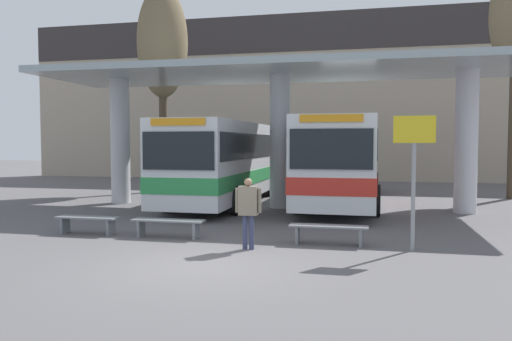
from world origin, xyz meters
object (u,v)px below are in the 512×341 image
object	(u,v)px
info_sign_platform	(414,155)
parked_car_street	(190,167)
transit_bus_center_bay	(343,157)
waiting_bench_near_pillar	(329,230)
transit_bus_left_bay	(228,159)
waiting_bench_far_platform	(88,221)
pedestrian_waiting	(248,206)
waiting_bench_mid_platform	(168,224)
poplar_tree_behind_left	(162,45)

from	to	relation	value
info_sign_platform	parked_car_street	bearing A→B (deg)	124.56
transit_bus_center_bay	waiting_bench_near_pillar	size ratio (longest dim) A/B	6.56
transit_bus_left_bay	info_sign_platform	xyz separation A→B (m)	(6.47, -7.74, 0.37)
waiting_bench_far_platform	parked_car_street	xyz separation A→B (m)	(-3.08, 16.13, 0.64)
transit_bus_center_bay	waiting_bench_near_pillar	distance (m)	8.71
transit_bus_left_bay	info_sign_platform	world-z (taller)	transit_bus_left_bay
info_sign_platform	pedestrian_waiting	xyz separation A→B (m)	(-3.61, -0.69, -1.16)
waiting_bench_near_pillar	waiting_bench_mid_platform	xyz separation A→B (m)	(-4.05, 0.00, 0.00)
waiting_bench_far_platform	pedestrian_waiting	distance (m)	4.73
waiting_bench_mid_platform	waiting_bench_far_platform	xyz separation A→B (m)	(-2.27, -0.00, -0.01)
info_sign_platform	waiting_bench_mid_platform	bearing A→B (deg)	177.70
waiting_bench_mid_platform	waiting_bench_far_platform	world-z (taller)	same
transit_bus_center_bay	poplar_tree_behind_left	size ratio (longest dim) A/B	1.21
poplar_tree_behind_left	transit_bus_center_bay	bearing A→B (deg)	-16.48
waiting_bench_far_platform	info_sign_platform	size ratio (longest dim) A/B	0.56
info_sign_platform	parked_car_street	distance (m)	19.91
transit_bus_center_bay	waiting_bench_near_pillar	world-z (taller)	transit_bus_center_bay
waiting_bench_mid_platform	transit_bus_center_bay	bearing A→B (deg)	65.33
waiting_bench_far_platform	pedestrian_waiting	size ratio (longest dim) A/B	1.04
poplar_tree_behind_left	parked_car_street	xyz separation A→B (m)	(-0.44, 4.93, -6.20)
transit_bus_center_bay	waiting_bench_mid_platform	size ratio (longest dim) A/B	6.49
transit_bus_center_bay	waiting_bench_mid_platform	distance (m)	9.56
info_sign_platform	poplar_tree_behind_left	distance (m)	16.55
transit_bus_left_bay	poplar_tree_behind_left	distance (m)	7.88
transit_bus_center_bay	waiting_bench_near_pillar	bearing A→B (deg)	91.15
waiting_bench_far_platform	poplar_tree_behind_left	distance (m)	13.39
waiting_bench_mid_platform	parked_car_street	world-z (taller)	parked_car_street
waiting_bench_mid_platform	pedestrian_waiting	bearing A→B (deg)	-21.79
waiting_bench_mid_platform	pedestrian_waiting	world-z (taller)	pedestrian_waiting
waiting_bench_far_platform	info_sign_platform	distance (m)	8.40
waiting_bench_near_pillar	pedestrian_waiting	size ratio (longest dim) A/B	1.15
waiting_bench_far_platform	info_sign_platform	xyz separation A→B (m)	(8.20, -0.24, 1.80)
waiting_bench_far_platform	waiting_bench_mid_platform	bearing A→B (deg)	0.00
info_sign_platform	parked_car_street	xyz separation A→B (m)	(-11.28, 16.37, -1.15)
transit_bus_center_bay	poplar_tree_behind_left	world-z (taller)	poplar_tree_behind_left
transit_bus_center_bay	parked_car_street	bearing A→B (deg)	-38.62
waiting_bench_far_platform	poplar_tree_behind_left	world-z (taller)	poplar_tree_behind_left
waiting_bench_far_platform	info_sign_platform	world-z (taller)	info_sign_platform
pedestrian_waiting	poplar_tree_behind_left	world-z (taller)	poplar_tree_behind_left
transit_bus_center_bay	parked_car_street	distance (m)	12.00
transit_bus_center_bay	poplar_tree_behind_left	bearing A→B (deg)	-16.02
waiting_bench_near_pillar	waiting_bench_far_platform	xyz separation A→B (m)	(-6.32, -0.00, -0.01)
transit_bus_left_bay	transit_bus_center_bay	xyz separation A→B (m)	(4.49, 1.08, 0.05)
waiting_bench_near_pillar	waiting_bench_mid_platform	world-z (taller)	same
waiting_bench_near_pillar	waiting_bench_far_platform	bearing A→B (deg)	-180.00
poplar_tree_behind_left	parked_car_street	size ratio (longest dim) A/B	2.21
info_sign_platform	transit_bus_left_bay	bearing A→B (deg)	129.90
waiting_bench_mid_platform	parked_car_street	bearing A→B (deg)	108.34
pedestrian_waiting	poplar_tree_behind_left	size ratio (longest dim) A/B	0.16
transit_bus_center_bay	pedestrian_waiting	size ratio (longest dim) A/B	7.51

